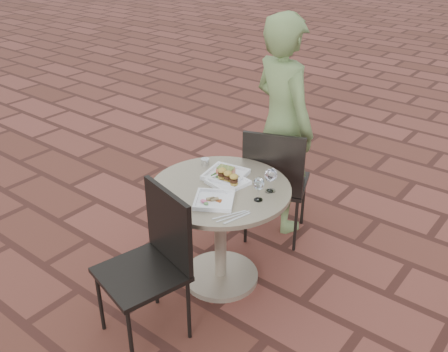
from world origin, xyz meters
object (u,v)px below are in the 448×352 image
Objects in this scene: chair_far at (275,177)px; plate_sliders at (228,179)px; cafe_table at (220,220)px; diner at (282,126)px; chair_near at (154,254)px; plate_tuna at (214,200)px; plate_salmon at (226,174)px.

plate_sliders is at bearing 67.08° from chair_far.
cafe_table is 0.62m from chair_far.
diner is at bearing 96.35° from cafe_table.
chair_near reaches higher than plate_sliders.
cafe_table is 0.59m from chair_near.
cafe_table is 0.97× the size of chair_far.
chair_near is 3.66× the size of plate_sliders.
cafe_table is 0.97× the size of chair_near.
plate_tuna reaches higher than cafe_table.
diner is 6.61× the size of plate_sliders.
cafe_table is at bearing -65.01° from plate_salmon.
chair_far is 1.00× the size of chair_near.
chair_near is 2.94× the size of plate_tuna.
chair_far reaches higher than plate_tuna.
chair_near is (-0.03, -1.21, 0.00)m from chair_far.
chair_near is at bearing 66.67° from chair_far.
chair_far is 0.53m from plate_salmon.
diner is 5.31× the size of plate_tuna.
chair_far is 2.94× the size of plate_tuna.
chair_near is at bearing -91.86° from plate_sliders.
chair_far is at bearing 102.60° from chair_near.
plate_sliders is at bearing 107.91° from plate_tuna.
diner reaches higher than chair_near.
cafe_table is 0.32m from plate_tuna.
plate_sliders is at bearing 81.71° from cafe_table.
chair_near is 1.49m from diner.
plate_tuna is (0.06, -0.78, 0.19)m from chair_far.
plate_sliders reaches higher than plate_salmon.
diner is at bearing 97.54° from plate_sliders.
cafe_table is at bearing 117.07° from plate_tuna.
chair_far is 3.66× the size of plate_sliders.
chair_near is at bearing -91.14° from cafe_table.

